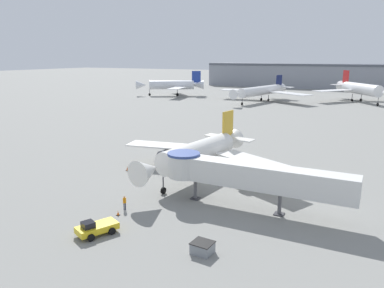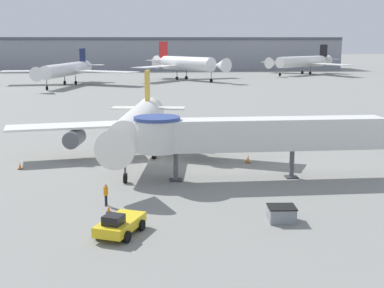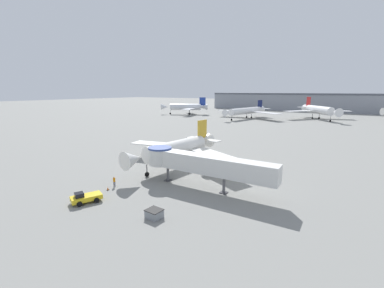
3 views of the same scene
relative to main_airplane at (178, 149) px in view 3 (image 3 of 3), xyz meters
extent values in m
plane|color=gray|center=(1.53, -0.10, -3.82)|extent=(800.00, 800.00, 0.00)
cylinder|color=white|center=(-0.08, -0.62, 0.13)|extent=(5.23, 15.85, 3.26)
cone|color=white|center=(-1.48, -11.40, 0.13)|extent=(3.69, 3.97, 3.26)
cone|color=white|center=(1.07, 8.23, 0.13)|extent=(3.86, 5.26, 3.26)
cube|color=white|center=(-7.66, 2.83, -0.44)|extent=(13.15, 6.10, 0.22)
cube|color=white|center=(8.13, 0.78, -0.44)|extent=(13.08, 8.90, 0.22)
cube|color=gold|center=(1.04, 7.98, 3.06)|extent=(0.64, 3.13, 4.23)
cube|color=white|center=(1.10, 8.47, 0.70)|extent=(8.82, 3.28, 0.18)
cylinder|color=#565960|center=(-6.77, 1.76, -1.59)|extent=(2.18, 3.33, 1.79)
cylinder|color=#565960|center=(7.00, -0.03, -1.59)|extent=(2.18, 3.33, 1.79)
cylinder|color=#4C4C51|center=(-1.10, -8.47, -2.44)|extent=(0.18, 0.18, 1.87)
cylinder|color=black|center=(-1.10, -8.47, -3.37)|extent=(0.37, 0.93, 0.90)
cylinder|color=#4C4C51|center=(-1.28, 1.50, -2.44)|extent=(0.22, 0.22, 1.87)
cylinder|color=black|center=(-1.28, 1.50, -3.37)|extent=(0.51, 0.94, 0.90)
cylinder|color=#4C4C51|center=(1.62, 1.12, -2.44)|extent=(0.22, 0.22, 1.87)
cylinder|color=black|center=(1.62, 1.12, -3.37)|extent=(0.51, 0.94, 0.90)
cube|color=silver|center=(12.03, -7.90, 0.31)|extent=(20.56, 2.96, 2.80)
cylinder|color=silver|center=(1.77, -8.08, 0.31)|extent=(3.90, 3.90, 2.80)
cylinder|color=navy|center=(1.77, -8.08, 1.86)|extent=(4.10, 4.09, 0.30)
cylinder|color=#56565B|center=(3.41, -8.05, -2.45)|extent=(0.44, 0.44, 2.74)
cube|color=#333338|center=(3.41, -8.05, -3.76)|extent=(1.10, 1.10, 0.12)
cylinder|color=#56565B|center=(14.08, -7.86, -2.45)|extent=(0.44, 0.44, 2.74)
cube|color=#333338|center=(14.08, -7.86, -3.76)|extent=(1.10, 1.10, 0.12)
cube|color=yellow|center=(-0.97, -21.26, -3.13)|extent=(3.42, 4.52, 0.65)
cube|color=black|center=(-1.33, -22.11, -2.51)|extent=(1.53, 1.52, 0.59)
cylinder|color=black|center=(-2.32, -21.90, -3.45)|extent=(0.58, 0.80, 0.73)
cylinder|color=black|center=(-0.50, -22.69, -3.45)|extent=(0.58, 0.80, 0.73)
cylinder|color=black|center=(-1.43, -19.84, -3.45)|extent=(0.58, 0.80, 0.73)
cylinder|color=black|center=(0.39, -20.63, -3.45)|extent=(0.58, 0.80, 0.73)
cube|color=gray|center=(10.14, -19.64, -3.32)|extent=(1.92, 1.75, 1.00)
cube|color=black|center=(10.14, -19.64, -2.78)|extent=(2.03, 1.86, 0.08)
cube|color=black|center=(-11.56, -2.48, -3.80)|extent=(0.44, 0.44, 0.04)
cone|color=orange|center=(-11.56, -2.48, -3.44)|extent=(0.30, 0.30, 0.69)
cylinder|color=white|center=(-11.56, -2.48, -3.35)|extent=(0.17, 0.17, 0.08)
cube|color=black|center=(-2.03, -16.64, -3.80)|extent=(0.37, 0.37, 0.04)
cone|color=orange|center=(-2.03, -16.64, -3.49)|extent=(0.25, 0.25, 0.58)
cylinder|color=white|center=(-2.03, -16.64, -3.42)|extent=(0.14, 0.14, 0.07)
cube|color=black|center=(11.23, -1.65, -3.80)|extent=(0.50, 0.50, 0.04)
cone|color=orange|center=(11.23, -1.65, -3.39)|extent=(0.34, 0.34, 0.78)
cylinder|color=white|center=(11.23, -1.65, -3.30)|extent=(0.19, 0.19, 0.09)
cylinder|color=#1E2338|center=(-2.36, -15.11, -3.40)|extent=(0.12, 0.12, 0.84)
cylinder|color=#1E2338|center=(-2.28, -14.95, -3.40)|extent=(0.12, 0.12, 0.84)
cube|color=orange|center=(-2.32, -15.03, -2.65)|extent=(0.32, 0.38, 0.67)
sphere|color=tan|center=(-2.32, -15.03, -2.20)|extent=(0.23, 0.23, 0.23)
cylinder|color=white|center=(-20.98, 94.69, 0.55)|extent=(9.35, 28.00, 3.56)
cone|color=white|center=(-24.62, 77.76, 0.55)|extent=(4.30, 4.57, 3.56)
cone|color=white|center=(-17.78, 109.53, 0.55)|extent=(4.60, 5.96, 3.56)
cube|color=white|center=(-30.59, 100.41, -0.07)|extent=(18.17, 7.71, 0.22)
cube|color=white|center=(-9.85, 95.94, -0.07)|extent=(18.25, 14.01, 0.22)
cube|color=#141E4C|center=(-17.83, 109.27, 3.75)|extent=(1.25, 4.77, 4.62)
cube|color=white|center=(-17.72, 109.79, 1.17)|extent=(12.45, 5.83, 0.18)
cylinder|color=#4C4C51|center=(-23.77, 81.71, -2.25)|extent=(0.18, 0.18, 2.05)
cylinder|color=black|center=(-23.77, 81.71, -3.27)|extent=(0.49, 1.13, 1.10)
cylinder|color=#4C4C51|center=(-21.81, 98.43, -2.25)|extent=(0.22, 0.22, 2.05)
cylinder|color=black|center=(-21.81, 98.43, -3.27)|extent=(0.62, 1.16, 1.10)
cylinder|color=#4C4C51|center=(-18.68, 97.76, -2.25)|extent=(0.22, 0.22, 2.05)
cylinder|color=black|center=(-18.68, 97.76, -3.27)|extent=(0.62, 1.16, 1.10)
cylinder|color=silver|center=(-63.97, 98.90, 1.03)|extent=(19.43, 13.22, 4.00)
cone|color=silver|center=(-76.03, 92.20, 1.03)|extent=(5.79, 5.63, 4.00)
cone|color=silver|center=(-54.00, 104.44, 1.03)|extent=(7.19, 6.41, 4.00)
cube|color=silver|center=(-65.79, 107.48, 0.33)|extent=(12.66, 12.25, 0.22)
cube|color=silver|center=(-57.65, 92.83, 0.33)|extent=(7.22, 13.46, 0.22)
cube|color=navy|center=(-54.26, 104.30, 4.63)|extent=(3.57, 2.13, 5.20)
cube|color=silver|center=(-53.74, 104.59, 1.73)|extent=(6.63, 8.93, 0.18)
cylinder|color=#4C4C51|center=(-72.80, 93.99, -2.12)|extent=(0.18, 0.18, 2.30)
cylinder|color=black|center=(-72.80, 93.99, -3.27)|extent=(1.09, 0.76, 1.10)
cylinder|color=#4C4C51|center=(-62.66, 101.69, -2.12)|extent=(0.22, 0.22, 2.30)
cylinder|color=black|center=(-62.66, 101.69, -3.27)|extent=(1.16, 0.88, 1.10)
cylinder|color=#4C4C51|center=(-60.91, 98.54, -2.12)|extent=(0.22, 0.22, 2.30)
cylinder|color=black|center=(-60.91, 98.54, -3.27)|extent=(1.16, 0.88, 1.10)
cylinder|color=white|center=(13.82, 112.14, 1.34)|extent=(16.25, 20.29, 4.29)
cone|color=white|center=(22.58, 99.94, 1.34)|extent=(6.24, 6.34, 4.29)
cone|color=white|center=(6.56, 122.26, 1.34)|extent=(7.24, 7.73, 4.29)
cube|color=white|center=(3.56, 108.73, 0.59)|extent=(13.95, 16.31, 0.22)
cube|color=white|center=(20.34, 120.77, 0.59)|extent=(17.19, 10.00, 0.22)
cube|color=#B21E1E|center=(6.75, 122.00, 5.21)|extent=(2.70, 3.63, 5.58)
cube|color=white|center=(6.37, 122.52, 2.09)|extent=(10.79, 8.93, 0.18)
cylinder|color=#4C4C51|center=(20.24, 103.19, -2.04)|extent=(0.18, 0.18, 2.47)
cylinder|color=black|center=(20.24, 103.19, -3.27)|extent=(0.85, 1.05, 1.10)
cylinder|color=#4C4C51|center=(10.65, 113.24, -2.04)|extent=(0.22, 0.22, 2.47)
cylinder|color=black|center=(10.65, 113.24, -3.27)|extent=(0.97, 1.13, 1.10)
cylinder|color=#4C4C51|center=(13.79, 115.49, -2.04)|extent=(0.22, 0.22, 2.47)
cylinder|color=black|center=(13.79, 115.49, -3.27)|extent=(0.97, 1.13, 1.10)
cube|color=gray|center=(3.03, 174.90, 2.28)|extent=(157.61, 23.51, 12.20)
cube|color=#4C515B|center=(3.03, 174.90, 8.98)|extent=(157.61, 23.98, 1.20)
camera|label=1|loc=(23.83, -47.60, 13.82)|focal=35.00mm
camera|label=2|loc=(0.83, -54.59, 8.67)|focal=50.00mm
camera|label=3|loc=(29.78, -42.01, 11.75)|focal=24.00mm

